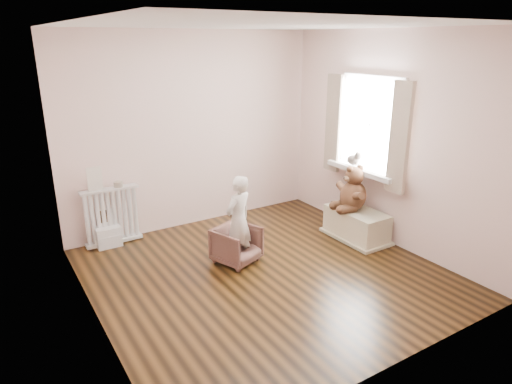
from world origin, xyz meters
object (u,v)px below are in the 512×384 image
toy_bench (356,224)px  armchair (237,245)px  child (238,220)px  teddy_bear (354,188)px  toy_vanity (107,225)px  radiator (112,215)px  plush_cat (354,158)px

toy_bench → armchair: bearing=171.8°
toy_bench → child: bearing=173.5°
child → teddy_bear: child is taller
child → toy_bench: child is taller
child → toy_bench: size_ratio=1.27×
toy_vanity → toy_bench: (2.81, -1.47, -0.08)m
toy_vanity → armchair: bearing=-47.0°
radiator → toy_bench: size_ratio=0.90×
toy_vanity → armchair: toy_vanity is taller
toy_bench → plush_cat: plush_cat is taller
armchair → toy_bench: armchair is taller
child → plush_cat: plush_cat is taller
toy_bench → teddy_bear: 0.48m
teddy_bear → plush_cat: (0.17, 0.21, 0.33)m
toy_vanity → toy_bench: bearing=-27.7°
toy_bench → teddy_bear: (-0.03, 0.07, 0.47)m
armchair → child: size_ratio=0.45×
toy_vanity → teddy_bear: (2.78, -1.41, 0.40)m
armchair → toy_bench: bearing=-28.3°
toy_vanity → teddy_bear: bearing=-26.9°
teddy_bear → toy_vanity: bearing=163.1°
armchair → toy_bench: size_ratio=0.58×
toy_vanity → teddy_bear: 3.14m
radiator → child: child is taller
child → teddy_bear: size_ratio=1.80×
child → toy_vanity: bearing=-68.2°
child → plush_cat: (1.80, 0.09, 0.46)m
toy_vanity → child: bearing=-48.1°
armchair → toy_vanity: bearing=112.9°
child → toy_bench: bearing=153.4°
plush_cat → child: bearing=-176.5°
radiator → toy_vanity: (-0.08, -0.03, -0.11)m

